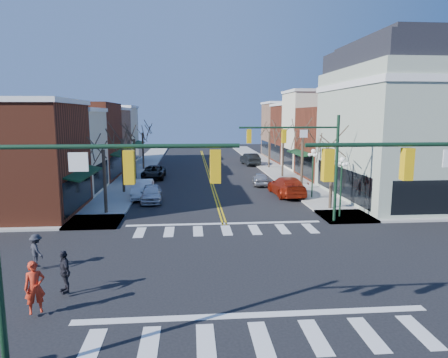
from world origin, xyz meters
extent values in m
plane|color=black|center=(0.00, 0.00, 0.00)|extent=(160.00, 160.00, 0.00)
cube|color=#9E9B93|center=(-8.75, 20.00, 0.07)|extent=(3.50, 70.00, 0.15)
cube|color=#9E9B93|center=(8.75, 20.00, 0.07)|extent=(3.50, 70.00, 0.15)
cube|color=maroon|center=(-15.50, 11.75, 4.00)|extent=(10.00, 8.50, 8.00)
cube|color=beige|center=(-15.50, 19.50, 3.75)|extent=(10.00, 7.00, 7.50)
cube|color=maroon|center=(-15.50, 27.50, 4.25)|extent=(10.00, 9.00, 8.50)
cube|color=#A07458|center=(-15.50, 35.75, 3.90)|extent=(10.00, 7.50, 7.80)
cube|color=beige|center=(-15.50, 43.50, 4.10)|extent=(10.00, 8.00, 8.20)
cube|color=maroon|center=(15.50, 25.75, 4.00)|extent=(10.00, 8.50, 8.00)
cube|color=beige|center=(15.50, 33.50, 5.00)|extent=(10.00, 7.00, 10.00)
cube|color=maroon|center=(15.50, 41.00, 4.25)|extent=(10.00, 8.00, 8.50)
cube|color=#A07458|center=(15.50, 49.00, 4.50)|extent=(10.00, 8.00, 9.00)
cube|color=#A0AD96|center=(16.50, 14.50, 5.50)|extent=(12.00, 14.00, 11.00)
cube|color=white|center=(16.50, 14.50, 9.60)|extent=(12.25, 14.25, 0.50)
cube|color=black|center=(16.50, 14.50, 11.90)|extent=(11.40, 13.40, 1.80)
cube|color=black|center=(16.50, 14.50, 13.00)|extent=(9.80, 11.80, 0.60)
cylinder|color=#14331E|center=(-4.15, -7.40, 6.40)|extent=(6.50, 0.12, 0.12)
cube|color=gold|center=(-3.83, -7.40, 5.85)|extent=(0.28, 0.28, 0.90)
cube|color=gold|center=(-1.55, -7.40, 5.85)|extent=(0.28, 0.28, 0.90)
cylinder|color=#14331E|center=(4.15, -7.40, 6.40)|extent=(6.50, 0.12, 0.12)
cube|color=gold|center=(3.83, -7.40, 5.85)|extent=(0.28, 0.28, 0.90)
cube|color=gold|center=(1.55, -7.40, 5.85)|extent=(0.28, 0.28, 0.90)
cylinder|color=#14331E|center=(7.40, 7.40, 3.60)|extent=(0.20, 0.20, 7.20)
cylinder|color=#14331E|center=(4.15, 7.40, 6.40)|extent=(6.50, 0.12, 0.12)
cube|color=gold|center=(3.83, 7.40, 5.85)|extent=(0.28, 0.28, 0.90)
cube|color=gold|center=(1.55, 7.40, 5.85)|extent=(0.28, 0.28, 0.90)
cylinder|color=#14331E|center=(8.20, 8.50, 2.00)|extent=(0.12, 0.12, 4.00)
sphere|color=white|center=(8.20, 8.50, 4.15)|extent=(0.36, 0.36, 0.36)
cylinder|color=#14331E|center=(8.20, 15.00, 2.00)|extent=(0.12, 0.12, 4.00)
sphere|color=white|center=(8.20, 15.00, 4.15)|extent=(0.36, 0.36, 0.36)
cylinder|color=#382B21|center=(-8.40, 11.00, 2.38)|extent=(0.24, 0.24, 4.76)
cylinder|color=#382B21|center=(-8.40, 19.00, 2.52)|extent=(0.24, 0.24, 5.04)
cylinder|color=#382B21|center=(-8.40, 27.00, 2.27)|extent=(0.24, 0.24, 4.55)
cylinder|color=#382B21|center=(-8.40, 35.00, 2.45)|extent=(0.24, 0.24, 4.90)
cylinder|color=#382B21|center=(8.40, 11.00, 2.31)|extent=(0.24, 0.24, 4.62)
cylinder|color=#382B21|center=(8.40, 19.00, 2.59)|extent=(0.24, 0.24, 5.18)
cylinder|color=#382B21|center=(8.40, 27.00, 2.42)|extent=(0.24, 0.24, 4.83)
cylinder|color=#382B21|center=(8.40, 35.00, 2.48)|extent=(0.24, 0.24, 4.97)
imported|color=silver|center=(-5.50, 15.04, 0.72)|extent=(1.93, 4.33, 1.45)
imported|color=silver|center=(-6.40, 16.74, 0.78)|extent=(1.75, 4.77, 1.56)
imported|color=black|center=(-6.40, 27.46, 0.73)|extent=(2.52, 5.32, 1.47)
imported|color=maroon|center=(6.40, 16.68, 0.86)|extent=(2.67, 6.02, 1.72)
imported|color=#A5A6AA|center=(5.00, 22.17, 0.68)|extent=(2.04, 4.14, 1.36)
imported|color=black|center=(6.40, 38.83, 0.86)|extent=(2.42, 5.38, 1.71)
imported|color=red|center=(-7.84, -4.00, 1.11)|extent=(0.83, 0.72, 1.92)
imported|color=black|center=(-7.30, -2.36, 1.02)|extent=(0.90, 1.09, 1.74)
imported|color=#212229|center=(-9.48, 0.59, 0.93)|extent=(1.12, 1.13, 1.56)
camera|label=1|loc=(-2.22, -18.00, 7.22)|focal=32.00mm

